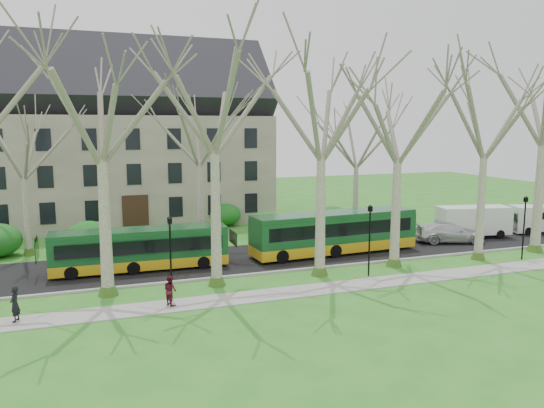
% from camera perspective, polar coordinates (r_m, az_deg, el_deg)
% --- Properties ---
extents(ground, '(120.00, 120.00, 0.00)m').
position_cam_1_polar(ground, '(31.65, -0.13, -8.29)').
color(ground, '#2E7A23').
rests_on(ground, ground).
extents(sidewalk, '(70.00, 2.00, 0.06)m').
position_cam_1_polar(sidewalk, '(29.40, 1.53, -9.54)').
color(sidewalk, gray).
rests_on(sidewalk, ground).
extents(road, '(80.00, 8.00, 0.06)m').
position_cam_1_polar(road, '(36.68, -3.05, -5.92)').
color(road, black).
rests_on(road, ground).
extents(curb, '(80.00, 0.25, 0.14)m').
position_cam_1_polar(curb, '(32.99, -1.02, -7.47)').
color(curb, '#A5A39E').
rests_on(curb, ground).
extents(building, '(26.50, 12.20, 16.00)m').
position_cam_1_polar(building, '(52.73, -15.36, 6.97)').
color(building, gray).
rests_on(building, ground).
extents(tree_row_verge, '(49.00, 7.00, 14.00)m').
position_cam_1_polar(tree_row_verge, '(30.68, -0.33, 4.50)').
color(tree_row_verge, gray).
rests_on(tree_row_verge, ground).
extents(tree_row_far, '(33.00, 7.00, 12.00)m').
position_cam_1_polar(tree_row_far, '(40.65, -7.17, 3.96)').
color(tree_row_far, gray).
rests_on(tree_row_far, ground).
extents(lamp_row, '(36.22, 0.22, 4.30)m').
position_cam_1_polar(lamp_row, '(30.09, 0.51, -4.10)').
color(lamp_row, black).
rests_on(lamp_row, ground).
extents(hedges, '(30.60, 8.60, 2.00)m').
position_cam_1_polar(hedges, '(43.66, -12.19, -2.48)').
color(hedges, '#1D651E').
rests_on(hedges, ground).
extents(bus_lead, '(10.89, 2.52, 2.71)m').
position_cam_1_polar(bus_lead, '(34.57, -13.95, -4.68)').
color(bus_lead, '#154A23').
rests_on(bus_lead, road).
extents(bus_follow, '(12.39, 3.30, 3.06)m').
position_cam_1_polar(bus_follow, '(38.11, 6.76, -3.02)').
color(bus_follow, '#154A23').
rests_on(bus_follow, road).
extents(sedan, '(5.81, 3.69, 1.57)m').
position_cam_1_polar(sedan, '(43.80, 18.52, -2.91)').
color(sedan, silver).
rests_on(sedan, road).
extents(van_a, '(6.08, 3.22, 2.52)m').
position_cam_1_polar(van_a, '(46.40, 20.82, -1.81)').
color(van_a, silver).
rests_on(van_a, road).
extents(van_b, '(5.66, 3.48, 2.32)m').
position_cam_1_polar(van_b, '(50.63, 27.16, -1.49)').
color(van_b, silver).
rests_on(van_b, road).
extents(pedestrian_a, '(0.57, 0.70, 1.67)m').
position_cam_1_polar(pedestrian_a, '(27.71, -25.93, -9.65)').
color(pedestrian_a, black).
rests_on(pedestrian_a, sidewalk).
extents(pedestrian_b, '(0.84, 0.92, 1.54)m').
position_cam_1_polar(pedestrian_b, '(27.69, -10.88, -9.10)').
color(pedestrian_b, '#551323').
rests_on(pedestrian_b, sidewalk).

